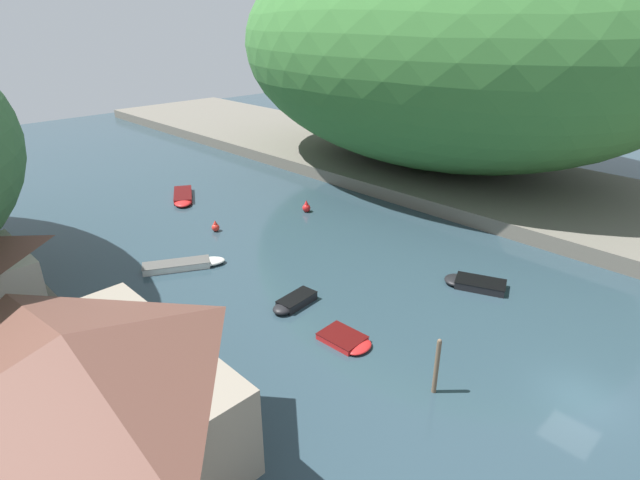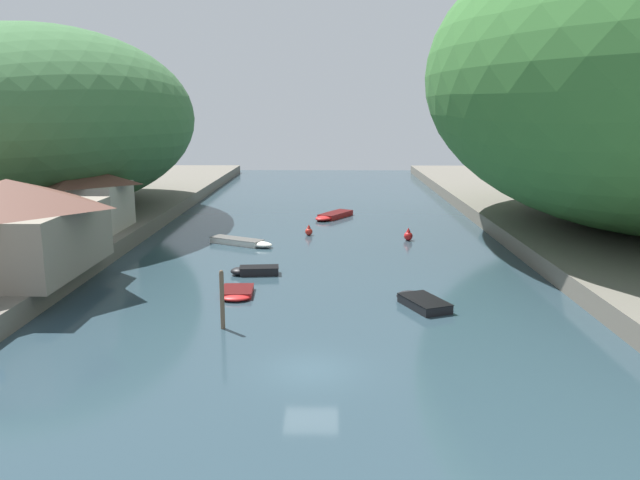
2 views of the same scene
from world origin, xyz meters
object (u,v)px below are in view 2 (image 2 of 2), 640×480
object	(u,v)px
boathouse_shed	(80,196)
person_on_quay	(101,233)
channel_buoy_far	(408,235)
boat_navy_launch	(244,242)
waterfront_building	(11,224)
channel_buoy_near	(309,231)
boat_far_upstream	(332,216)
boat_near_quay	(237,293)
boat_red_skiff	(420,301)
boat_far_right_bank	(253,271)

from	to	relation	value
boathouse_shed	person_on_quay	world-z (taller)	boathouse_shed
boathouse_shed	person_on_quay	distance (m)	8.16
channel_buoy_far	boat_navy_launch	bearing A→B (deg)	-171.59
waterfront_building	channel_buoy_near	xyz separation A→B (m)	(18.34, 18.78, -4.05)
boat_far_upstream	person_on_quay	xyz separation A→B (m)	(-17.77, -20.38, 2.08)
boat_near_quay	boathouse_shed	bearing A→B (deg)	-47.05
boathouse_shed	person_on_quay	size ratio (longest dim) A/B	4.75
boat_navy_launch	channel_buoy_near	world-z (taller)	channel_buoy_near
boat_red_skiff	person_on_quay	bearing A→B (deg)	133.04
waterfront_building	boat_far_right_bank	world-z (taller)	waterfront_building
waterfront_building	boat_navy_launch	size ratio (longest dim) A/B	1.96
boat_near_quay	person_on_quay	distance (m)	14.60
boat_near_quay	channel_buoy_near	size ratio (longest dim) A/B	3.11
boat_red_skiff	boat_navy_launch	bearing A→B (deg)	104.65
boat_red_skiff	channel_buoy_far	world-z (taller)	channel_buoy_far
waterfront_building	boat_near_quay	world-z (taller)	waterfront_building
boathouse_shed	channel_buoy_near	xyz separation A→B (m)	(19.68, 4.22, -3.82)
channel_buoy_near	boat_navy_launch	bearing A→B (deg)	-141.85
boat_red_skiff	channel_buoy_near	world-z (taller)	channel_buoy_near
boat_near_quay	boat_far_upstream	bearing A→B (deg)	-104.82
boat_far_right_bank	person_on_quay	distance (m)	12.63
boathouse_shed	boat_near_quay	xyz separation A→B (m)	(15.76, -15.34, -4.04)
boat_red_skiff	waterfront_building	bearing A→B (deg)	151.63
boat_far_upstream	waterfront_building	bearing A→B (deg)	84.61
boathouse_shed	boat_near_quay	world-z (taller)	boathouse_shed
boat_near_quay	boat_red_skiff	bearing A→B (deg)	168.55
channel_buoy_near	boathouse_shed	bearing A→B (deg)	-167.90
boathouse_shed	boat_red_skiff	size ratio (longest dim) A/B	1.75
boat_navy_launch	channel_buoy_far	world-z (taller)	channel_buoy_far
boat_far_upstream	boat_near_quay	xyz separation A→B (m)	(-6.15, -28.95, -0.08)
person_on_quay	boat_navy_launch	bearing A→B (deg)	-71.57
boat_red_skiff	person_on_quay	distance (m)	25.25
channel_buoy_far	boat_near_quay	bearing A→B (deg)	-126.79
channel_buoy_near	channel_buoy_far	world-z (taller)	channel_buoy_far
boat_far_right_bank	channel_buoy_far	xyz separation A→B (m)	(12.58, 12.08, 0.18)
person_on_quay	boat_near_quay	bearing A→B (deg)	-141.58
boat_navy_launch	boat_far_right_bank	world-z (taller)	boat_far_right_bank
boat_far_upstream	channel_buoy_far	xyz separation A→B (m)	(6.84, -11.58, 0.19)
boat_navy_launch	boat_red_skiff	bearing A→B (deg)	65.99
boat_navy_launch	boat_far_right_bank	xyz separation A→B (m)	(2.03, -9.92, 0.02)
boat_far_upstream	channel_buoy_far	bearing A→B (deg)	151.30
boat_far_right_bank	person_on_quay	xyz separation A→B (m)	(-12.02, 3.28, 2.06)
waterfront_building	person_on_quay	distance (m)	8.54
boat_red_skiff	boat_far_right_bank	bearing A→B (deg)	124.53
boat_far_upstream	channel_buoy_far	world-z (taller)	channel_buoy_far
boathouse_shed	person_on_quay	bearing A→B (deg)	-58.55
boat_red_skiff	channel_buoy_far	bearing A→B (deg)	62.27
boat_red_skiff	channel_buoy_near	xyz separation A→B (m)	(-7.43, 21.29, 0.13)
boat_near_quay	boat_red_skiff	world-z (taller)	boat_red_skiff
boat_far_upstream	person_on_quay	world-z (taller)	person_on_quay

